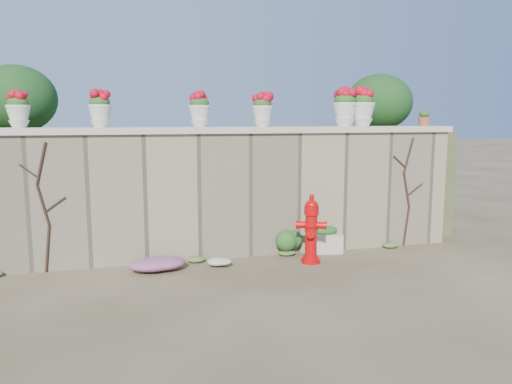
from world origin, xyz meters
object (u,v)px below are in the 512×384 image
object	(u,v)px
urn_pot_0	(18,110)
terracotta_pot	(424,119)
fire_hydrant	(311,229)
planter_box	(325,240)

from	to	relation	value
urn_pot_0	terracotta_pot	size ratio (longest dim) A/B	1.98
fire_hydrant	terracotta_pot	xyz separation A→B (m)	(2.41, 0.76, 1.68)
urn_pot_0	fire_hydrant	bearing A→B (deg)	-10.29
planter_box	terracotta_pot	bearing A→B (deg)	15.71
urn_pot_0	terracotta_pot	bearing A→B (deg)	0.00
planter_box	fire_hydrant	bearing A→B (deg)	-123.12
fire_hydrant	planter_box	bearing A→B (deg)	72.32
planter_box	urn_pot_0	bearing A→B (deg)	-174.66
urn_pot_0	terracotta_pot	xyz separation A→B (m)	(6.60, 0.00, -0.14)
fire_hydrant	terracotta_pot	world-z (taller)	terracotta_pot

